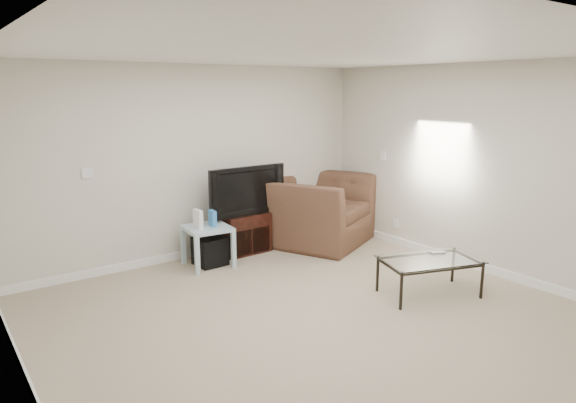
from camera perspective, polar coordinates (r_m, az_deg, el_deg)
floor at (r=5.10m, az=3.50°, el=-13.03°), size 5.00×5.00×0.00m
ceiling at (r=4.62m, az=3.92°, el=16.24°), size 5.00×5.00×0.00m
wall_back at (r=6.79m, az=-9.96°, el=4.26°), size 5.00×0.02×2.50m
wall_left at (r=3.69m, az=-27.82°, el=-3.80°), size 0.02×5.00×2.50m
wall_right at (r=6.57m, az=20.75°, el=3.37°), size 0.02×5.00×2.50m
plate_back at (r=6.29m, az=-21.41°, el=2.96°), size 0.12×0.02×0.12m
plate_right_switch at (r=7.54m, az=10.51°, el=5.03°), size 0.02×0.09×0.13m
plate_right_outlet at (r=7.52m, az=11.88°, el=-2.42°), size 0.02×0.08×0.12m
tv_stand at (r=7.04m, az=-5.03°, el=-3.45°), size 0.66×0.47×0.54m
dvd_player at (r=6.97m, az=-4.89°, el=-2.08°), size 0.40×0.28×0.05m
television at (r=6.88m, az=-5.00°, el=1.31°), size 1.06×0.23×0.66m
side_table at (r=6.55m, az=-8.88°, el=-4.92°), size 0.57×0.57×0.51m
subwoofer at (r=6.61m, az=-8.67°, el=-5.45°), size 0.37×0.37×0.36m
game_console at (r=6.39m, az=-9.97°, el=-1.94°), size 0.06×0.17×0.23m
game_case at (r=6.46m, az=-8.39°, el=-1.87°), size 0.07×0.15×0.20m
recliner at (r=7.41m, az=3.42°, el=0.34°), size 1.74×1.48×1.29m
coffee_table at (r=5.80m, az=15.39°, el=-8.07°), size 1.17×0.89×0.41m
remote at (r=5.94m, az=16.34°, el=-5.47°), size 0.16×0.12×0.02m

